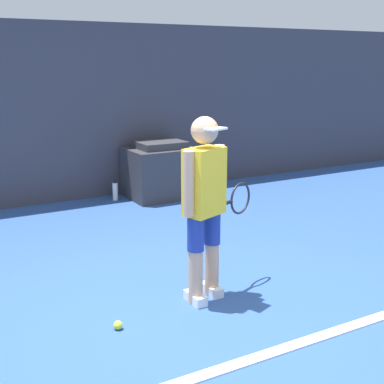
% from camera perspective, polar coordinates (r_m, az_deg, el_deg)
% --- Properties ---
extents(ground_plane, '(24.00, 24.00, 0.00)m').
position_cam_1_polar(ground_plane, '(4.32, -0.88, -13.16)').
color(ground_plane, '#2D5193').
extents(back_wall, '(24.00, 0.10, 2.48)m').
position_cam_1_polar(back_wall, '(7.64, -15.73, 7.94)').
color(back_wall, '#383842').
rests_on(back_wall, ground_plane).
extents(court_baseline, '(21.60, 0.10, 0.01)m').
position_cam_1_polar(court_baseline, '(3.74, 5.18, -17.74)').
color(court_baseline, white).
rests_on(court_baseline, ground_plane).
extents(tennis_player, '(0.85, 0.42, 1.54)m').
position_cam_1_polar(tennis_player, '(4.34, 1.41, -1.00)').
color(tennis_player, tan).
rests_on(tennis_player, ground_plane).
extents(tennis_ball, '(0.07, 0.07, 0.07)m').
position_cam_1_polar(tennis_ball, '(4.16, -7.90, -13.89)').
color(tennis_ball, '#D1E533').
rests_on(tennis_ball, ground_plane).
extents(covered_chair, '(0.96, 0.78, 0.83)m').
position_cam_1_polar(covered_chair, '(7.84, -3.36, 2.27)').
color(covered_chair, '#333338').
rests_on(covered_chair, ground_plane).
extents(water_bottle, '(0.08, 0.08, 0.28)m').
position_cam_1_polar(water_bottle, '(7.77, -8.19, 0.09)').
color(water_bottle, white).
rests_on(water_bottle, ground_plane).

